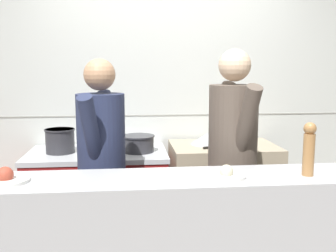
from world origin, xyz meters
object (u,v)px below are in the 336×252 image
(pepper_mill, at_px, (309,148))
(chef_sous, at_px, (232,156))
(sauce_pot, at_px, (138,143))
(chefs_knife, at_px, (219,148))
(chef_head_cook, at_px, (102,163))
(stock_pot, at_px, (60,140))
(plated_dish_appetiser, at_px, (226,174))
(mixing_bowl_steel, at_px, (207,139))
(plated_dish_main, at_px, (5,178))
(oven_range, at_px, (99,200))

(pepper_mill, bearing_deg, chef_sous, 115.70)
(sauce_pot, xyz_separation_m, chefs_knife, (0.69, -0.10, -0.04))
(chefs_knife, relative_size, chef_sous, 0.20)
(pepper_mill, height_order, chef_head_cook, chef_head_cook)
(sauce_pot, relative_size, chef_sous, 0.17)
(stock_pot, height_order, plated_dish_appetiser, stock_pot)
(mixing_bowl_steel, height_order, plated_dish_main, plated_dish_main)
(mixing_bowl_steel, distance_m, chefs_knife, 0.21)
(oven_range, bearing_deg, mixing_bowl_steel, 3.61)
(chefs_knife, height_order, chef_head_cook, chef_head_cook)
(chefs_knife, bearing_deg, chef_sous, -92.44)
(sauce_pot, bearing_deg, chef_sous, -42.89)
(mixing_bowl_steel, bearing_deg, plated_dish_main, -137.38)
(chefs_knife, bearing_deg, pepper_mill, -76.67)
(chefs_knife, bearing_deg, stock_pot, 174.72)
(plated_dish_appetiser, bearing_deg, oven_range, 123.27)
(oven_range, bearing_deg, plated_dish_main, -108.54)
(oven_range, distance_m, pepper_mill, 1.96)
(plated_dish_appetiser, bearing_deg, sauce_pot, 111.13)
(plated_dish_appetiser, distance_m, chef_sous, 0.63)
(plated_dish_main, bearing_deg, stock_pot, 85.38)
(chefs_knife, relative_size, chef_head_cook, 0.21)
(chef_head_cook, bearing_deg, sauce_pot, 78.79)
(chef_head_cook, bearing_deg, plated_dish_appetiser, -26.14)
(chef_head_cook, bearing_deg, pepper_mill, -13.13)
(chefs_knife, relative_size, plated_dish_main, 1.33)
(chefs_knife, height_order, pepper_mill, pepper_mill)
(chefs_knife, distance_m, plated_dish_main, 1.82)
(chef_head_cook, bearing_deg, mixing_bowl_steel, 51.33)
(stock_pot, distance_m, plated_dish_main, 1.21)
(stock_pot, distance_m, chef_head_cook, 0.74)
(oven_range, xyz_separation_m, sauce_pot, (0.36, -0.04, 0.52))
(mixing_bowl_steel, relative_size, plated_dish_appetiser, 1.36)
(stock_pot, height_order, chef_sous, chef_sous)
(chefs_knife, bearing_deg, plated_dish_appetiser, -101.11)
(stock_pot, relative_size, sauce_pot, 0.90)
(mixing_bowl_steel, xyz_separation_m, chef_head_cook, (-0.91, -0.70, -0.04))
(stock_pot, bearing_deg, plated_dish_appetiser, -47.61)
(plated_dish_appetiser, bearing_deg, stock_pot, 132.39)
(mixing_bowl_steel, height_order, pepper_mill, pepper_mill)
(chef_sous, bearing_deg, sauce_pot, 129.38)
(plated_dish_appetiser, bearing_deg, chef_sous, 71.67)
(plated_dish_appetiser, bearing_deg, pepper_mill, -0.13)
(mixing_bowl_steel, distance_m, chef_sous, 0.73)
(plated_dish_appetiser, xyz_separation_m, chef_head_cook, (-0.75, 0.63, -0.07))
(plated_dish_main, bearing_deg, chefs_knife, 36.61)
(sauce_pot, relative_size, mixing_bowl_steel, 0.96)
(mixing_bowl_steel, relative_size, chef_sous, 0.17)
(pepper_mill, bearing_deg, mixing_bowl_steel, 103.94)
(oven_range, xyz_separation_m, chef_sous, (1.03, -0.66, 0.53))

